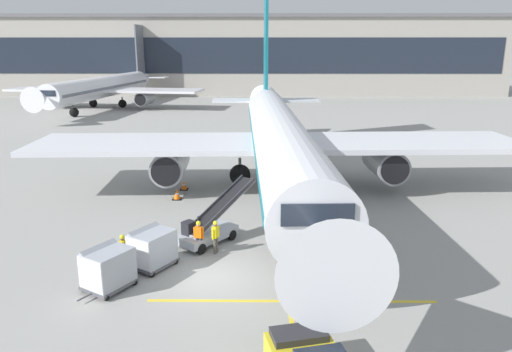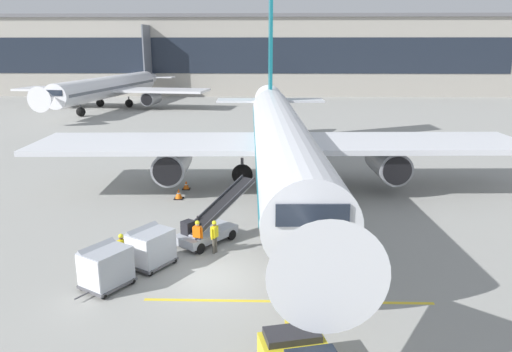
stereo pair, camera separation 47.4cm
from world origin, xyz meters
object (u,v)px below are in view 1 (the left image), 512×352
Objects in this scene: belt_loader at (210,227)px; safety_cone_wingtip at (184,186)px; baggage_cart_lead at (152,247)px; baggage_cart_second at (107,267)px; safety_cone_engine_keepout at (177,194)px; ground_crew_by_carts at (216,235)px; ground_crew_by_loader at (123,250)px; ground_crew_marshaller at (199,235)px; parked_airplane at (278,137)px; distant_airplane at (104,87)px.

belt_loader reaches higher than safety_cone_wingtip.
baggage_cart_lead is 1.00× the size of baggage_cart_second.
safety_cone_wingtip is at bearing 86.66° from safety_cone_engine_keepout.
ground_crew_by_carts is at bearing 40.86° from baggage_cart_second.
belt_loader is at bearing 51.86° from baggage_cart_lead.
baggage_cart_lead reaches higher than ground_crew_by_carts.
belt_loader reaches higher than baggage_cart_second.
baggage_cart_second is at bearing -93.87° from safety_cone_engine_keepout.
baggage_cart_lead reaches higher than ground_crew_by_loader.
ground_crew_marshaller is 2.43× the size of safety_cone_engine_keepout.
parked_airplane is 9.09× the size of belt_loader.
baggage_cart_lead is at bearing 12.22° from ground_crew_by_loader.
baggage_cart_second is (-3.89, -5.26, 0.14)m from belt_loader.
ground_crew_by_carts is at bearing -73.45° from safety_cone_wingtip.
parked_airplane is 62.94× the size of safety_cone_engine_keepout.
ground_crew_by_loader is 3.81m from ground_crew_marshaller.
safety_cone_engine_keepout is (-0.59, 10.56, -0.65)m from baggage_cart_lead.
ground_crew_by_loader is (-3.72, -3.38, 0.13)m from belt_loader.
ground_crew_by_loader is 0.04× the size of distant_airplane.
baggage_cart_lead is at bearing -128.14° from belt_loader.
baggage_cart_second is at bearing -123.90° from baggage_cart_lead.
baggage_cart_second is at bearing -95.11° from ground_crew_by_loader.
safety_cone_wingtip is (-2.89, 9.76, -0.55)m from belt_loader.
baggage_cart_second is 5.12m from ground_crew_marshaller.
belt_loader is 7.63× the size of safety_cone_wingtip.
ground_crew_by_loader and ground_crew_marshaller have the same top height.
safety_cone_engine_keepout is (0.69, 10.83, -0.65)m from ground_crew_by_loader.
parked_airplane is at bearing 64.23° from baggage_cart_lead.
baggage_cart_second is 3.82× the size of safety_cone_engine_keepout.
baggage_cart_lead is 1.31m from ground_crew_by_loader.
parked_airplane is at bearing 21.43° from safety_cone_engine_keepout.
belt_loader is 1.58m from ground_crew_by_carts.
ground_crew_marshaller is at bearing 29.23° from ground_crew_by_loader.
ground_crew_marshaller is (3.49, 3.74, -0.00)m from baggage_cart_second.
belt_loader is 6.54m from baggage_cart_second.
baggage_cart_lead and baggage_cart_second have the same top height.
safety_cone_engine_keepout is at bearing 86.13° from baggage_cart_second.
baggage_cart_second reaches higher than ground_crew_by_carts.
baggage_cart_lead is at bearing -142.21° from ground_crew_marshaller.
ground_crew_by_loader reaches higher than safety_cone_wingtip.
ground_crew_by_carts is 0.85m from ground_crew_marshaller.
ground_crew_by_carts is at bearing -68.01° from distant_airplane.
ground_crew_by_carts reaches higher than safety_cone_wingtip.
baggage_cart_second is 1.57× the size of ground_crew_by_carts.
baggage_cart_second is 1.89m from ground_crew_by_loader.
belt_loader reaches higher than ground_crew_by_loader.
ground_crew_by_loader is 2.68× the size of safety_cone_wingtip.
ground_crew_marshaller reaches higher than safety_cone_engine_keepout.
distant_airplane is at bearing 120.01° from parked_airplane.
ground_crew_by_carts is at bearing 28.92° from baggage_cart_lead.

